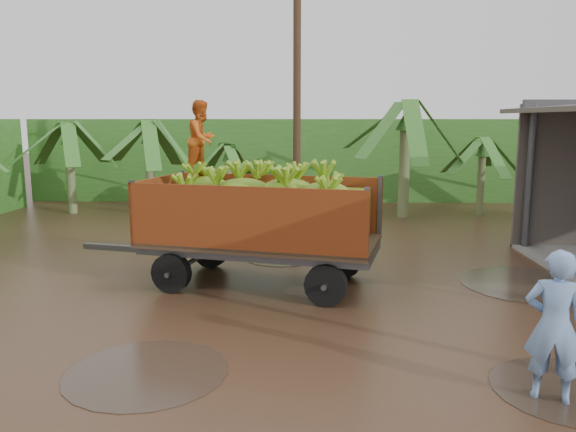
# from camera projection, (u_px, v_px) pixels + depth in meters

# --- Properties ---
(ground) EXTENTS (100.00, 100.00, 0.00)m
(ground) POSITION_uv_depth(u_px,v_px,m) (352.00, 317.00, 10.30)
(ground) COLOR black
(ground) RESTS_ON ground
(hedge_north) EXTENTS (22.00, 3.00, 3.60)m
(hedge_north) POSITION_uv_depth(u_px,v_px,m) (280.00, 159.00, 25.81)
(hedge_north) COLOR #2D661E
(hedge_north) RESTS_ON ground
(banana_trailer) EXTENTS (7.02, 3.51, 4.00)m
(banana_trailer) POSITION_uv_depth(u_px,v_px,m) (260.00, 217.00, 12.11)
(banana_trailer) COLOR #A13E17
(banana_trailer) RESTS_ON ground
(man_blue) EXTENTS (0.85, 0.70, 1.99)m
(man_blue) POSITION_uv_depth(u_px,v_px,m) (554.00, 326.00, 7.11)
(man_blue) COLOR #7095CD
(man_blue) RESTS_ON ground
(utility_pole) EXTENTS (1.20, 0.24, 7.90)m
(utility_pole) POSITION_uv_depth(u_px,v_px,m) (297.00, 106.00, 17.32)
(utility_pole) COLOR #47301E
(utility_pole) RESTS_ON ground
(banana_plants) EXTENTS (24.39, 20.57, 4.34)m
(banana_plants) POSITION_uv_depth(u_px,v_px,m) (138.00, 179.00, 15.85)
(banana_plants) COLOR #2D661E
(banana_plants) RESTS_ON ground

